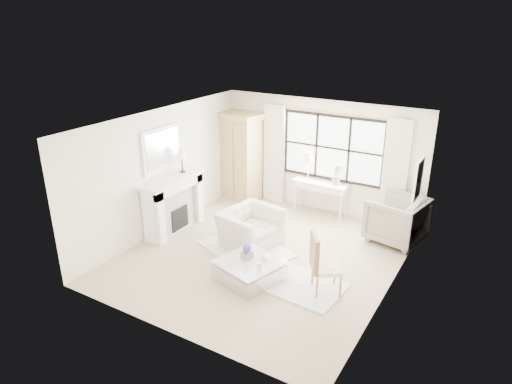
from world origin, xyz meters
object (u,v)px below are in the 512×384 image
armoire (240,156)px  console_table (320,197)px  coffee_table (249,271)px  club_armchair (250,228)px

armoire → console_table: bearing=12.6°
console_table → coffee_table: size_ratio=1.07×
console_table → armoire: bearing=-174.2°
coffee_table → console_table: bearing=107.2°
console_table → club_armchair: 2.33m
armoire → console_table: armoire is taller
armoire → coffee_table: (2.28, -3.25, -0.96)m
coffee_table → club_armchair: bearing=136.7°
armoire → coffee_table: armoire is taller
club_armchair → coffee_table: (0.69, -1.15, -0.20)m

